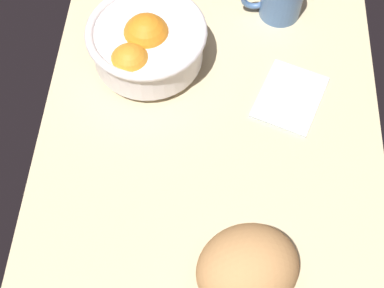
# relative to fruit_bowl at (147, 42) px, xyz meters

# --- Properties ---
(ground_plane) EXTENTS (0.80, 0.62, 0.03)m
(ground_plane) POSITION_rel_fruit_bowl_xyz_m (0.16, 0.13, -0.08)
(ground_plane) COLOR beige
(fruit_bowl) EXTENTS (0.22, 0.22, 0.12)m
(fruit_bowl) POSITION_rel_fruit_bowl_xyz_m (0.00, 0.00, 0.00)
(fruit_bowl) COLOR white
(fruit_bowl) RESTS_ON ground
(bread_loaf) EXTENTS (0.19, 0.20, 0.11)m
(bread_loaf) POSITION_rel_fruit_bowl_xyz_m (0.41, 0.19, -0.01)
(bread_loaf) COLOR tan
(bread_loaf) RESTS_ON ground
(napkin_folded) EXTENTS (0.17, 0.15, 0.01)m
(napkin_folded) POSITION_rel_fruit_bowl_xyz_m (0.06, 0.27, -0.06)
(napkin_folded) COLOR silver
(napkin_folded) RESTS_ON ground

